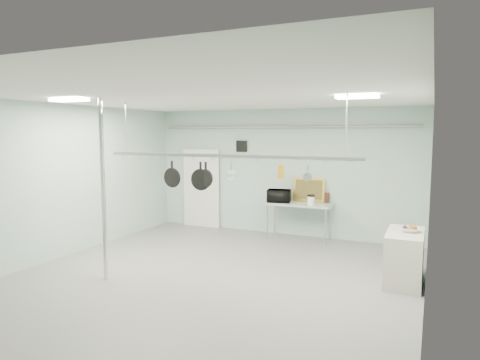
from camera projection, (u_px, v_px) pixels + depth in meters
The scene contains 25 objects.
floor at pixel (206, 282), 7.48m from camera, with size 8.00×8.00×0.00m, color gray.
ceiling at pixel (204, 97), 7.13m from camera, with size 7.00×8.00×0.02m, color silver.
back_wall at pixel (281, 172), 10.92m from camera, with size 7.00×0.02×3.20m, color #A9CAC0.
right_wall at pixel (428, 206), 5.87m from camera, with size 0.02×8.00×3.20m, color #A9CAC0.
door at pixel (202, 189), 11.87m from camera, with size 1.10×0.10×2.20m, color silver.
wall_vent at pixel (242, 146), 11.28m from camera, with size 0.30×0.04×0.30m, color black.
conduit_pipe at pixel (280, 127), 10.71m from camera, with size 0.07×0.07×6.60m, color gray.
chrome_pole at pixel (103, 190), 7.46m from camera, with size 0.08×0.08×3.20m, color silver.
prep_table at pixel (299, 206), 10.40m from camera, with size 1.60×0.70×0.91m.
side_cabinet at pixel (404, 257), 7.40m from camera, with size 0.60×1.20×0.90m, color beige.
pot_rack at pixel (223, 154), 7.42m from camera, with size 4.80×0.06×1.00m.
light_panel_left at pixel (69, 100), 7.31m from camera, with size 0.65×0.30×0.05m, color white.
light_panel_right at pixel (357, 97), 6.69m from camera, with size 0.65×0.30×0.05m, color white.
microwave at pixel (279, 196), 10.50m from camera, with size 0.56×0.38×0.31m, color black.
coffee_canister at pixel (311, 201), 10.08m from camera, with size 0.17×0.17×0.21m, color white.
painting_large at pixel (309, 190), 10.57m from camera, with size 0.78×0.05×0.58m, color gold.
painting_small at pixel (323, 197), 10.44m from camera, with size 0.30×0.04×0.25m, color #351A12.
fruit_bowl at pixel (410, 230), 7.36m from camera, with size 0.32×0.32×0.08m, color silver.
skillet_left at pixel (172, 174), 7.90m from camera, with size 0.37×0.06×0.50m, color black, non-canonical shape.
skillet_mid at pixel (201, 176), 7.66m from camera, with size 0.39×0.06×0.52m, color black, non-canonical shape.
skillet_right at pixel (206, 174), 7.61m from camera, with size 0.32×0.06×0.44m, color black, non-canonical shape.
whisk at pixel (231, 172), 7.40m from camera, with size 0.17×0.17×0.33m, color silver, non-canonical shape.
grater at pixel (281, 172), 7.02m from camera, with size 0.10×0.02×0.25m, color gold, non-canonical shape.
saucepan at pixel (308, 172), 6.83m from camera, with size 0.13×0.08×0.24m, color silver, non-canonical shape.
fruit_cluster at pixel (410, 227), 7.35m from camera, with size 0.24×0.24×0.09m, color #AA2E0F, non-canonical shape.
Camera 1 is at (3.53, -6.35, 2.59)m, focal length 32.00 mm.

